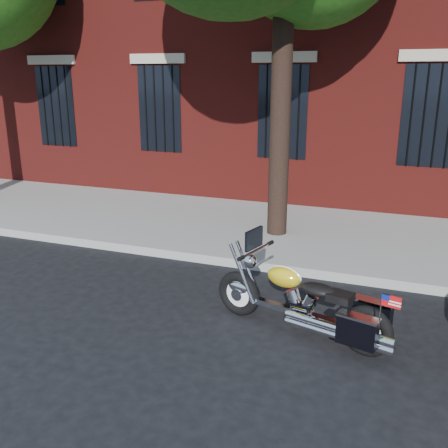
% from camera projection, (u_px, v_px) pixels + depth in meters
% --- Properties ---
extents(ground, '(120.00, 120.00, 0.00)m').
position_uv_depth(ground, '(189.00, 298.00, 6.96)').
color(ground, black).
rests_on(ground, ground).
extents(curb, '(40.00, 0.16, 0.15)m').
position_uv_depth(curb, '(223.00, 260.00, 8.18)').
color(curb, gray).
rests_on(curb, ground).
extents(sidewalk, '(40.00, 3.60, 0.15)m').
position_uv_depth(sidewalk, '(257.00, 228.00, 9.87)').
color(sidewalk, gray).
rests_on(sidewalk, ground).
extents(motorcycle, '(2.25, 1.08, 1.20)m').
position_uv_depth(motorcycle, '(307.00, 306.00, 5.82)').
color(motorcycle, black).
rests_on(motorcycle, ground).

